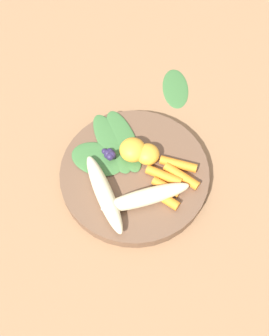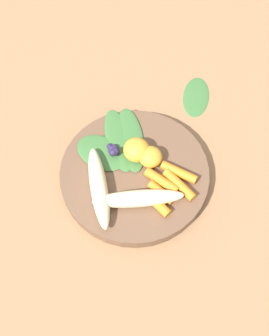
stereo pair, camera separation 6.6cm
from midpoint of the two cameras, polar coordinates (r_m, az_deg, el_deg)
name	(u,v)px [view 1 (the left image)]	position (r m, az deg, el deg)	size (l,w,h in m)	color
ground_plane	(134,177)	(0.69, -2.73, -1.60)	(2.40, 2.40, 0.00)	#99704C
bowl	(134,174)	(0.68, -2.77, -1.14)	(0.26, 0.26, 0.02)	brown
banana_peeled_left	(146,197)	(0.63, -1.35, -4.52)	(0.15, 0.03, 0.03)	beige
banana_peeled_right	(104,193)	(0.64, -7.38, -3.94)	(0.15, 0.03, 0.03)	beige
orange_segment_near	(133,150)	(0.67, -3.07, 2.40)	(0.05, 0.05, 0.03)	#F4A833
orange_segment_far	(148,154)	(0.67, -0.87, 1.75)	(0.04, 0.04, 0.03)	#F4A833
carrot_front	(165,199)	(0.64, 1.57, -4.79)	(0.02, 0.02, 0.05)	orange
carrot_mid_left	(166,187)	(0.65, 1.71, -3.02)	(0.01, 0.01, 0.05)	orange
carrot_mid_right	(164,176)	(0.66, 1.42, -1.38)	(0.02, 0.02, 0.06)	orange
carrot_rear	(182,176)	(0.66, 4.01, -1.44)	(0.02, 0.02, 0.06)	orange
carrot_small	(178,164)	(0.67, 3.57, 0.32)	(0.02, 0.02, 0.06)	orange
blueberry_pile	(110,154)	(0.68, -6.40, 1.74)	(0.03, 0.02, 0.02)	#2D234C
coconut_shred_patch	(123,150)	(0.69, -4.43, 2.34)	(0.04, 0.04, 0.00)	white
kale_leaf_left	(123,140)	(0.70, -4.34, 3.78)	(0.14, 0.05, 0.01)	#3D7038
kale_leaf_right	(110,144)	(0.70, -6.26, 3.25)	(0.13, 0.04, 0.01)	#3D7038
kale_leaf_rear	(98,159)	(0.68, -8.08, 1.08)	(0.10, 0.06, 0.01)	#3D7038
kale_leaf_stray	(176,88)	(0.80, 3.59, 11.36)	(0.10, 0.05, 0.01)	#3D7038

